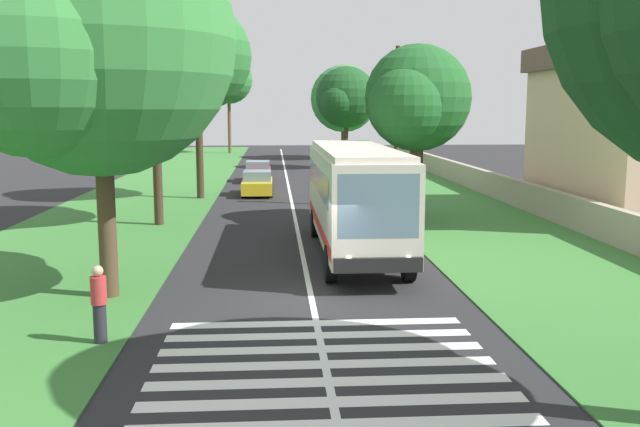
{
  "coord_description": "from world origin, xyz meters",
  "views": [
    {
      "loc": [
        -18.28,
        0.99,
        5.01
      ],
      "look_at": [
        4.46,
        -0.54,
        1.6
      ],
      "focal_mm": 39.26,
      "sensor_mm": 36.0,
      "label": 1
    }
  ],
  "objects_px": {
    "roadside_tree_left_3": "(148,38)",
    "pedestrian": "(99,303)",
    "coach_bus": "(354,193)",
    "roadside_tree_right_2": "(414,101)",
    "trailing_car_1": "(258,172)",
    "roadside_tree_right_1": "(345,99)",
    "roadside_tree_left_1": "(194,60)",
    "trailing_car_0": "(257,184)",
    "utility_pole": "(397,124)",
    "roadside_tree_left_2": "(91,48)",
    "roadside_tree_right_3": "(342,101)",
    "roadside_tree_left_0": "(227,81)"
  },
  "relations": [
    {
      "from": "roadside_tree_left_1",
      "to": "roadside_tree_left_2",
      "type": "bearing_deg",
      "value": 179.03
    },
    {
      "from": "roadside_tree_left_2",
      "to": "utility_pole",
      "type": "distance_m",
      "value": 20.18
    },
    {
      "from": "coach_bus",
      "to": "roadside_tree_left_2",
      "type": "distance_m",
      "value": 10.02
    },
    {
      "from": "coach_bus",
      "to": "roadside_tree_left_0",
      "type": "xyz_separation_m",
      "value": [
        56.93,
        7.86,
        5.96
      ]
    },
    {
      "from": "roadside_tree_left_0",
      "to": "roadside_tree_right_3",
      "type": "distance_m",
      "value": 15.61
    },
    {
      "from": "trailing_car_1",
      "to": "roadside_tree_right_3",
      "type": "height_order",
      "value": "roadside_tree_right_3"
    },
    {
      "from": "utility_pole",
      "to": "coach_bus",
      "type": "bearing_deg",
      "value": 163.28
    },
    {
      "from": "trailing_car_0",
      "to": "trailing_car_1",
      "type": "relative_size",
      "value": 1.0
    },
    {
      "from": "trailing_car_1",
      "to": "roadside_tree_left_1",
      "type": "bearing_deg",
      "value": 161.22
    },
    {
      "from": "trailing_car_0",
      "to": "roadside_tree_left_1",
      "type": "xyz_separation_m",
      "value": [
        -1.55,
        3.32,
        7.03
      ]
    },
    {
      "from": "roadside_tree_left_1",
      "to": "roadside_tree_left_2",
      "type": "distance_m",
      "value": 20.93
    },
    {
      "from": "trailing_car_1",
      "to": "utility_pole",
      "type": "distance_m",
      "value": 15.76
    },
    {
      "from": "roadside_tree_left_3",
      "to": "roadside_tree_right_1",
      "type": "bearing_deg",
      "value": -21.43
    },
    {
      "from": "coach_bus",
      "to": "roadside_tree_left_3",
      "type": "distance_m",
      "value": 11.85
    },
    {
      "from": "trailing_car_0",
      "to": "roadside_tree_left_0",
      "type": "xyz_separation_m",
      "value": [
        39.62,
        4.13,
        7.44
      ]
    },
    {
      "from": "utility_pole",
      "to": "roadside_tree_left_2",
      "type": "bearing_deg",
      "value": 147.03
    },
    {
      "from": "roadside_tree_left_1",
      "to": "utility_pole",
      "type": "bearing_deg",
      "value": -111.11
    },
    {
      "from": "roadside_tree_left_1",
      "to": "roadside_tree_right_2",
      "type": "height_order",
      "value": "roadside_tree_left_1"
    },
    {
      "from": "roadside_tree_left_1",
      "to": "pedestrian",
      "type": "bearing_deg",
      "value": -178.8
    },
    {
      "from": "roadside_tree_left_1",
      "to": "roadside_tree_right_1",
      "type": "bearing_deg",
      "value": -27.95
    },
    {
      "from": "trailing_car_0",
      "to": "roadside_tree_left_3",
      "type": "bearing_deg",
      "value": 158.48
    },
    {
      "from": "roadside_tree_right_1",
      "to": "utility_pole",
      "type": "xyz_separation_m",
      "value": [
        -23.53,
        -0.23,
        -1.65
      ]
    },
    {
      "from": "coach_bus",
      "to": "roadside_tree_left_2",
      "type": "xyz_separation_m",
      "value": [
        -5.13,
        7.4,
        4.41
      ]
    },
    {
      "from": "coach_bus",
      "to": "roadside_tree_right_2",
      "type": "height_order",
      "value": "roadside_tree_right_2"
    },
    {
      "from": "roadside_tree_right_1",
      "to": "roadside_tree_right_2",
      "type": "relative_size",
      "value": 1.1
    },
    {
      "from": "pedestrian",
      "to": "trailing_car_0",
      "type": "bearing_deg",
      "value": -6.07
    },
    {
      "from": "trailing_car_0",
      "to": "roadside_tree_left_0",
      "type": "relative_size",
      "value": 0.39
    },
    {
      "from": "trailing_car_1",
      "to": "roadside_tree_right_3",
      "type": "relative_size",
      "value": 0.46
    },
    {
      "from": "coach_bus",
      "to": "pedestrian",
      "type": "distance_m",
      "value": 11.2
    },
    {
      "from": "roadside_tree_right_1",
      "to": "roadside_tree_right_3",
      "type": "relative_size",
      "value": 0.91
    },
    {
      "from": "roadside_tree_left_0",
      "to": "pedestrian",
      "type": "bearing_deg",
      "value": -178.84
    },
    {
      "from": "roadside_tree_right_1",
      "to": "utility_pole",
      "type": "distance_m",
      "value": 23.59
    },
    {
      "from": "roadside_tree_left_3",
      "to": "pedestrian",
      "type": "bearing_deg",
      "value": -174.71
    },
    {
      "from": "roadside_tree_right_2",
      "to": "utility_pole",
      "type": "height_order",
      "value": "utility_pole"
    },
    {
      "from": "trailing_car_1",
      "to": "pedestrian",
      "type": "distance_m",
      "value": 34.28
    },
    {
      "from": "roadside_tree_right_2",
      "to": "roadside_tree_right_1",
      "type": "bearing_deg",
      "value": 0.18
    },
    {
      "from": "roadside_tree_left_3",
      "to": "roadside_tree_right_2",
      "type": "relative_size",
      "value": 1.49
    },
    {
      "from": "coach_bus",
      "to": "roadside_tree_left_2",
      "type": "bearing_deg",
      "value": 124.75
    },
    {
      "from": "trailing_car_1",
      "to": "pedestrian",
      "type": "relative_size",
      "value": 2.54
    },
    {
      "from": "trailing_car_1",
      "to": "roadside_tree_right_1",
      "type": "bearing_deg",
      "value": -35.32
    },
    {
      "from": "trailing_car_0",
      "to": "roadside_tree_left_3",
      "type": "relative_size",
      "value": 0.37
    },
    {
      "from": "roadside_tree_right_3",
      "to": "roadside_tree_left_1",
      "type": "bearing_deg",
      "value": 160.34
    },
    {
      "from": "trailing_car_1",
      "to": "utility_pole",
      "type": "height_order",
      "value": "utility_pole"
    },
    {
      "from": "utility_pole",
      "to": "roadside_tree_right_3",
      "type": "bearing_deg",
      "value": -1.16
    },
    {
      "from": "roadside_tree_left_0",
      "to": "utility_pole",
      "type": "xyz_separation_m",
      "value": [
        -45.24,
        -11.37,
        -3.86
      ]
    },
    {
      "from": "trailing_car_0",
      "to": "roadside_tree_left_3",
      "type": "height_order",
      "value": "roadside_tree_left_3"
    },
    {
      "from": "coach_bus",
      "to": "roadside_tree_left_0",
      "type": "height_order",
      "value": "roadside_tree_left_0"
    },
    {
      "from": "pedestrian",
      "to": "roadside_tree_left_1",
      "type": "bearing_deg",
      "value": 1.2
    },
    {
      "from": "roadside_tree_right_3",
      "to": "pedestrian",
      "type": "bearing_deg",
      "value": 169.19
    },
    {
      "from": "trailing_car_0",
      "to": "roadside_tree_right_2",
      "type": "bearing_deg",
      "value": -146.41
    }
  ]
}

